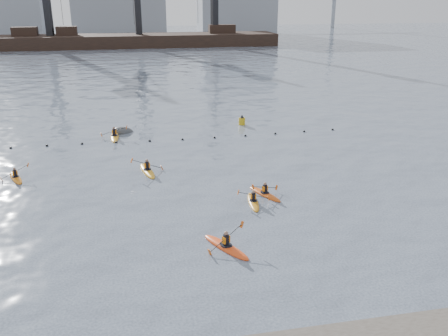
{
  "coord_description": "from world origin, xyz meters",
  "views": [
    {
      "loc": [
        -3.52,
        -19.64,
        12.51
      ],
      "look_at": [
        1.75,
        6.53,
        2.8
      ],
      "focal_mm": 38.0,
      "sensor_mm": 36.0,
      "label": 1
    }
  ],
  "objects_px": {
    "kayaker_3": "(147,170)",
    "kayaker_2": "(16,177)",
    "mooring_buoy": "(123,132)",
    "nav_buoy": "(242,121)",
    "kayaker_5": "(115,136)",
    "kayaker_1": "(253,201)",
    "kayaker_4": "(265,193)",
    "kayaker_0": "(226,246)"
  },
  "relations": [
    {
      "from": "kayaker_1",
      "to": "kayaker_4",
      "type": "distance_m",
      "value": 1.55
    },
    {
      "from": "kayaker_3",
      "to": "kayaker_2",
      "type": "bearing_deg",
      "value": 165.89
    },
    {
      "from": "kayaker_3",
      "to": "kayaker_5",
      "type": "distance_m",
      "value": 10.24
    },
    {
      "from": "kayaker_0",
      "to": "kayaker_1",
      "type": "xyz_separation_m",
      "value": [
        2.89,
        5.36,
        -0.01
      ]
    },
    {
      "from": "kayaker_1",
      "to": "kayaker_4",
      "type": "bearing_deg",
      "value": 51.88
    },
    {
      "from": "kayaker_1",
      "to": "kayaker_2",
      "type": "height_order",
      "value": "kayaker_2"
    },
    {
      "from": "kayaker_0",
      "to": "nav_buoy",
      "type": "xyz_separation_m",
      "value": [
        6.73,
        24.63,
        0.26
      ]
    },
    {
      "from": "kayaker_1",
      "to": "kayaker_2",
      "type": "relative_size",
      "value": 1.03
    },
    {
      "from": "kayaker_4",
      "to": "nav_buoy",
      "type": "distance_m",
      "value": 18.37
    },
    {
      "from": "kayaker_1",
      "to": "nav_buoy",
      "type": "xyz_separation_m",
      "value": [
        3.84,
        19.27,
        0.27
      ]
    },
    {
      "from": "mooring_buoy",
      "to": "nav_buoy",
      "type": "bearing_deg",
      "value": 2.79
    },
    {
      "from": "kayaker_0",
      "to": "nav_buoy",
      "type": "distance_m",
      "value": 25.53
    },
    {
      "from": "kayaker_1",
      "to": "kayaker_3",
      "type": "xyz_separation_m",
      "value": [
        -6.4,
        7.13,
        0.01
      ]
    },
    {
      "from": "kayaker_4",
      "to": "kayaker_5",
      "type": "distance_m",
      "value": 18.85
    },
    {
      "from": "kayaker_3",
      "to": "mooring_buoy",
      "type": "distance_m",
      "value": 11.69
    },
    {
      "from": "nav_buoy",
      "to": "mooring_buoy",
      "type": "bearing_deg",
      "value": -177.21
    },
    {
      "from": "mooring_buoy",
      "to": "kayaker_0",
      "type": "bearing_deg",
      "value": -77.52
    },
    {
      "from": "kayaker_0",
      "to": "kayaker_5",
      "type": "bearing_deg",
      "value": 76.25
    },
    {
      "from": "kayaker_3",
      "to": "mooring_buoy",
      "type": "height_order",
      "value": "kayaker_3"
    },
    {
      "from": "kayaker_0",
      "to": "kayaker_3",
      "type": "xyz_separation_m",
      "value": [
        -3.51,
        12.49,
        0.0
      ]
    },
    {
      "from": "kayaker_3",
      "to": "nav_buoy",
      "type": "bearing_deg",
      "value": 38.41
    },
    {
      "from": "kayaker_3",
      "to": "mooring_buoy",
      "type": "bearing_deg",
      "value": 87.47
    },
    {
      "from": "kayaker_1",
      "to": "nav_buoy",
      "type": "distance_m",
      "value": 19.65
    },
    {
      "from": "kayaker_1",
      "to": "kayaker_5",
      "type": "xyz_separation_m",
      "value": [
        -8.98,
        17.04,
        0.02
      ]
    },
    {
      "from": "kayaker_5",
      "to": "kayaker_1",
      "type": "bearing_deg",
      "value": -62.49
    },
    {
      "from": "kayaker_0",
      "to": "kayaker_4",
      "type": "relative_size",
      "value": 1.07
    },
    {
      "from": "kayaker_3",
      "to": "kayaker_4",
      "type": "height_order",
      "value": "kayaker_3"
    },
    {
      "from": "kayaker_3",
      "to": "kayaker_5",
      "type": "relative_size",
      "value": 0.98
    },
    {
      "from": "kayaker_3",
      "to": "kayaker_4",
      "type": "xyz_separation_m",
      "value": [
        7.49,
        -6.03,
        -0.01
      ]
    },
    {
      "from": "kayaker_2",
      "to": "kayaker_5",
      "type": "xyz_separation_m",
      "value": [
        6.9,
        9.46,
        0.02
      ]
    },
    {
      "from": "kayaker_1",
      "to": "mooring_buoy",
      "type": "distance_m",
      "value": 20.4
    },
    {
      "from": "kayaker_2",
      "to": "kayaker_3",
      "type": "xyz_separation_m",
      "value": [
        9.48,
        -0.45,
        0.02
      ]
    },
    {
      "from": "kayaker_1",
      "to": "nav_buoy",
      "type": "relative_size",
      "value": 2.57
    },
    {
      "from": "kayaker_2",
      "to": "kayaker_5",
      "type": "height_order",
      "value": "kayaker_5"
    },
    {
      "from": "kayaker_2",
      "to": "mooring_buoy",
      "type": "bearing_deg",
      "value": 32.82
    },
    {
      "from": "kayaker_1",
      "to": "kayaker_4",
      "type": "height_order",
      "value": "kayaker_4"
    },
    {
      "from": "mooring_buoy",
      "to": "nav_buoy",
      "type": "distance_m",
      "value": 12.07
    },
    {
      "from": "kayaker_1",
      "to": "kayaker_5",
      "type": "distance_m",
      "value": 19.26
    },
    {
      "from": "kayaker_2",
      "to": "kayaker_5",
      "type": "bearing_deg",
      "value": 31.37
    },
    {
      "from": "kayaker_2",
      "to": "kayaker_3",
      "type": "relative_size",
      "value": 0.83
    },
    {
      "from": "kayaker_5",
      "to": "mooring_buoy",
      "type": "bearing_deg",
      "value": 64.46
    },
    {
      "from": "kayaker_4",
      "to": "nav_buoy",
      "type": "height_order",
      "value": "nav_buoy"
    }
  ]
}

